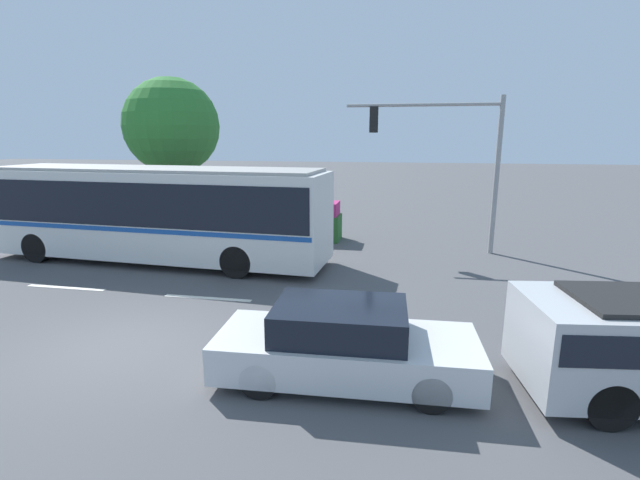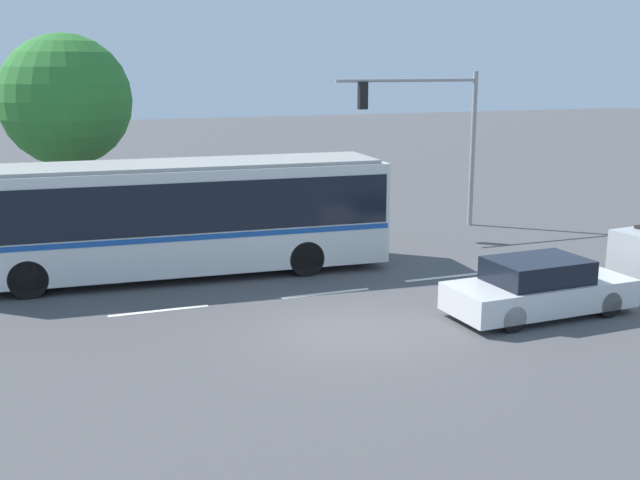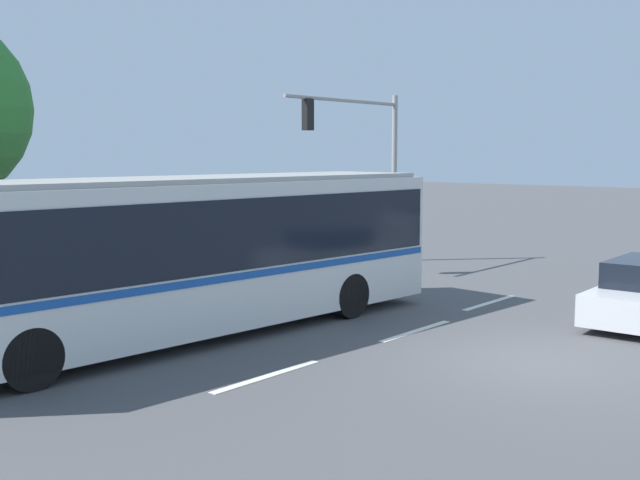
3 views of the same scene
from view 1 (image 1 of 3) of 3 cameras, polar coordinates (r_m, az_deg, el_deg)
The scene contains 9 objects.
ground_plane at distance 10.32m, azimuth -23.60°, elevation -12.05°, with size 140.00×140.00×0.00m, color #4C4C4F.
city_bus at distance 16.19m, azimuth -19.90°, elevation 3.72°, with size 11.78×3.32×3.18m.
sedan_foreground at distance 8.07m, azimuth 3.11°, elevation -13.01°, with size 4.54×1.94×1.37m.
traffic_light_pole at distance 17.06m, azimuth 16.55°, elevation 10.97°, with size 5.44×0.24×5.55m.
flowering_hedge at distance 19.50m, azimuth -9.49°, elevation 2.65°, with size 8.19×1.26×1.57m.
street_tree_left at distance 22.47m, azimuth -18.11°, elevation 13.40°, with size 4.33×4.33×6.81m.
lane_stripe_near at distance 12.41m, azimuth -13.93°, elevation -7.09°, with size 2.40×0.16×0.01m, color silver.
lane_stripe_mid at distance 14.71m, azimuth -29.27°, elevation -5.25°, with size 2.40×0.16×0.01m, color silver.
lane_stripe_far at distance 11.73m, azimuth 3.39°, elevation -7.92°, with size 2.40×0.16×0.01m, color silver.
Camera 1 is at (5.53, -7.66, 4.15)m, focal length 25.49 mm.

